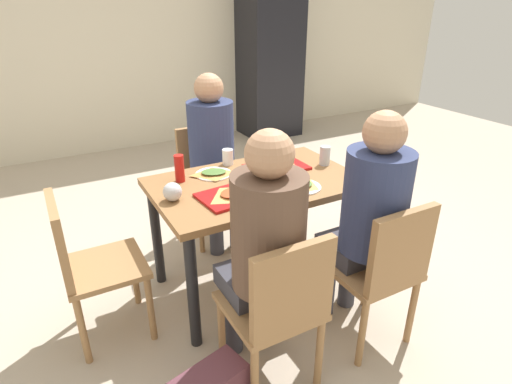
{
  "coord_description": "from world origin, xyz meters",
  "views": [
    {
      "loc": [
        -1.08,
        -1.97,
        1.7
      ],
      "look_at": [
        0.0,
        0.0,
        0.65
      ],
      "focal_mm": 29.47,
      "sensor_mm": 36.0,
      "label": 1
    }
  ],
  "objects": [
    {
      "name": "chair_far_side",
      "position": [
        0.0,
        0.76,
        0.49
      ],
      "size": [
        0.4,
        0.4,
        0.84
      ],
      "color": "#9E7247",
      "rests_on": "ground_plane"
    },
    {
      "name": "pizza_slice_a",
      "position": [
        -0.21,
        -0.14,
        0.75
      ],
      "size": [
        0.27,
        0.23,
        0.02
      ],
      "color": "tan",
      "rests_on": "tray_red_near"
    },
    {
      "name": "tray_red_near",
      "position": [
        -0.21,
        -0.13,
        0.73
      ],
      "size": [
        0.38,
        0.29,
        0.02
      ],
      "primitive_type": "cube",
      "rotation": [
        0.0,
        0.0,
        0.1
      ],
      "color": "#B21414",
      "rests_on": "main_table"
    },
    {
      "name": "person_in_brown_jacket",
      "position": [
        0.3,
        -0.62,
        0.73
      ],
      "size": [
        0.32,
        0.42,
        1.25
      ],
      "color": "#383842",
      "rests_on": "ground_plane"
    },
    {
      "name": "paper_plate_near_edge",
      "position": [
        0.18,
        -0.21,
        0.73
      ],
      "size": [
        0.22,
        0.22,
        0.01
      ],
      "primitive_type": "cylinder",
      "color": "white",
      "rests_on": "main_table"
    },
    {
      "name": "person_far_side",
      "position": [
        -0.0,
        0.62,
        0.73
      ],
      "size": [
        0.32,
        0.42,
        1.25
      ],
      "color": "#383842",
      "rests_on": "ground_plane"
    },
    {
      "name": "ground_plane",
      "position": [
        0.0,
        0.0,
        -0.01
      ],
      "size": [
        10.0,
        10.0,
        0.02
      ],
      "primitive_type": "cube",
      "color": "#B7A893"
    },
    {
      "name": "chair_near_right",
      "position": [
        0.3,
        -0.76,
        0.49
      ],
      "size": [
        0.4,
        0.4,
        0.84
      ],
      "color": "#9E7247",
      "rests_on": "ground_plane"
    },
    {
      "name": "tray_red_far",
      "position": [
        0.21,
        0.11,
        0.73
      ],
      "size": [
        0.36,
        0.27,
        0.02
      ],
      "primitive_type": "cube",
      "rotation": [
        0.0,
        0.0,
        0.02
      ],
      "color": "#B21414",
      "rests_on": "main_table"
    },
    {
      "name": "pizza_slice_b",
      "position": [
        0.21,
        0.13,
        0.75
      ],
      "size": [
        0.23,
        0.23,
        0.02
      ],
      "color": "#C68C47",
      "rests_on": "tray_red_far"
    },
    {
      "name": "chair_left_end",
      "position": [
        -0.98,
        0.0,
        0.49
      ],
      "size": [
        0.4,
        0.4,
        0.84
      ],
      "color": "#9E7247",
      "rests_on": "ground_plane"
    },
    {
      "name": "foil_bundle",
      "position": [
        -0.51,
        -0.02,
        0.77
      ],
      "size": [
        0.1,
        0.1,
        0.1
      ],
      "primitive_type": "sphere",
      "color": "silver",
      "rests_on": "main_table"
    },
    {
      "name": "pizza_slice_d",
      "position": [
        0.19,
        -0.22,
        0.74
      ],
      "size": [
        0.21,
        0.2,
        0.02
      ],
      "color": "tan",
      "rests_on": "paper_plate_near_edge"
    },
    {
      "name": "person_in_red",
      "position": [
        -0.3,
        -0.62,
        0.73
      ],
      "size": [
        0.32,
        0.42,
        1.25
      ],
      "color": "#383842",
      "rests_on": "ground_plane"
    },
    {
      "name": "chair_near_left",
      "position": [
        -0.3,
        -0.76,
        0.49
      ],
      "size": [
        0.4,
        0.4,
        0.84
      ],
      "color": "#9E7247",
      "rests_on": "ground_plane"
    },
    {
      "name": "soda_can",
      "position": [
        0.51,
        0.02,
        0.78
      ],
      "size": [
        0.07,
        0.07,
        0.12
      ],
      "primitive_type": "cylinder",
      "color": "#B7BCC6",
      "rests_on": "main_table"
    },
    {
      "name": "paper_plate_center",
      "position": [
        -0.18,
        0.21,
        0.73
      ],
      "size": [
        0.22,
        0.22,
        0.01
      ],
      "primitive_type": "cylinder",
      "color": "white",
      "rests_on": "main_table"
    },
    {
      "name": "plastic_cup_a",
      "position": [
        -0.03,
        0.32,
        0.77
      ],
      "size": [
        0.07,
        0.07,
        0.1
      ],
      "primitive_type": "cylinder",
      "color": "white",
      "rests_on": "main_table"
    },
    {
      "name": "pizza_slice_c",
      "position": [
        -0.18,
        0.19,
        0.74
      ],
      "size": [
        0.25,
        0.22,
        0.02
      ],
      "color": "#C68C47",
      "rests_on": "paper_plate_center"
    },
    {
      "name": "plastic_cup_b",
      "position": [
        0.03,
        -0.32,
        0.77
      ],
      "size": [
        0.07,
        0.07,
        0.1
      ],
      "primitive_type": "cylinder",
      "color": "white",
      "rests_on": "main_table"
    },
    {
      "name": "back_wall",
      "position": [
        0.0,
        3.2,
        1.4
      ],
      "size": [
        10.0,
        0.1,
        2.8
      ],
      "primitive_type": "cube",
      "color": "beige",
      "rests_on": "ground_plane"
    },
    {
      "name": "condiment_bottle",
      "position": [
        -0.39,
        0.21,
        0.8
      ],
      "size": [
        0.06,
        0.06,
        0.16
      ],
      "primitive_type": "cylinder",
      "color": "red",
      "rests_on": "main_table"
    },
    {
      "name": "main_table",
      "position": [
        0.0,
        0.0,
        0.63
      ],
      "size": [
        1.2,
        0.75,
        0.72
      ],
      "color": "olive",
      "rests_on": "ground_plane"
    },
    {
      "name": "drink_fridge",
      "position": [
        1.76,
        2.85,
        0.95
      ],
      "size": [
        0.7,
        0.6,
        1.9
      ],
      "primitive_type": "cube",
      "color": "black",
      "rests_on": "ground_plane"
    }
  ]
}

